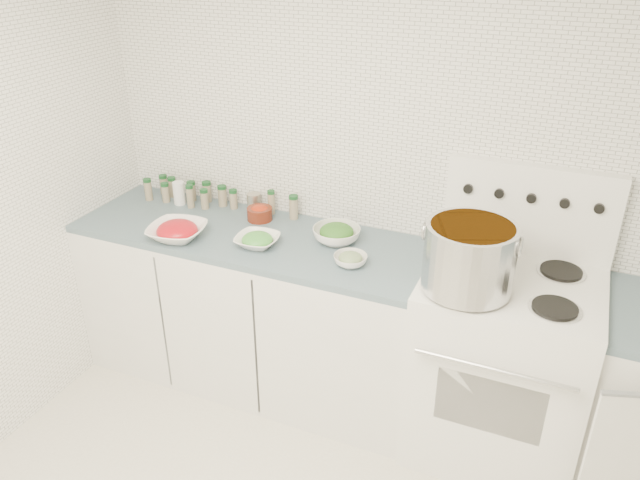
{
  "coord_description": "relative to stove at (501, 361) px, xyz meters",
  "views": [
    {
      "loc": [
        0.62,
        -1.27,
        2.32
      ],
      "look_at": [
        -0.42,
        1.14,
        0.97
      ],
      "focal_mm": 35.0,
      "sensor_mm": 36.0,
      "label": 1
    }
  ],
  "objects": [
    {
      "name": "tin_can",
      "position": [
        -1.42,
        0.26,
        0.45
      ],
      "size": [
        0.08,
        0.08,
        0.1
      ],
      "primitive_type": "cylinder",
      "rotation": [
        0.0,
        0.0,
        0.17
      ],
      "color": "#A9A08F",
      "rests_on": "counter_left"
    },
    {
      "name": "salt_canister",
      "position": [
        -1.85,
        0.17,
        0.47
      ],
      "size": [
        0.08,
        0.08,
        0.13
      ],
      "primitive_type": "cylinder",
      "rotation": [
        0.0,
        0.0,
        -0.41
      ],
      "color": "white",
      "rests_on": "counter_left"
    },
    {
      "name": "bowl_pepper",
      "position": [
        -1.34,
        0.17,
        0.44
      ],
      "size": [
        0.13,
        0.13,
        0.08
      ],
      "color": "#5D1E0F",
      "rests_on": "counter_left"
    },
    {
      "name": "bowl_zucchini",
      "position": [
        -0.72,
        -0.1,
        0.43
      ],
      "size": [
        0.19,
        0.19,
        0.06
      ],
      "color": "white",
      "rests_on": "counter_left"
    },
    {
      "name": "bowl_broccoli",
      "position": [
        -0.87,
        0.09,
        0.45
      ],
      "size": [
        0.29,
        0.29,
        0.09
      ],
      "color": "white",
      "rests_on": "counter_left"
    },
    {
      "name": "stock_pot",
      "position": [
        -0.18,
        -0.17,
        0.6
      ],
      "size": [
        0.4,
        0.38,
        0.29
      ],
      "rotation": [
        0.0,
        0.0,
        0.28
      ],
      "color": "silver",
      "rests_on": "stove"
    },
    {
      "name": "stove",
      "position": [
        0.0,
        0.0,
        0.0
      ],
      "size": [
        0.76,
        0.7,
        1.36
      ],
      "color": "white",
      "rests_on": "ground"
    },
    {
      "name": "spice_cluster",
      "position": [
        -1.7,
        0.23,
        0.46
      ],
      "size": [
        0.91,
        0.16,
        0.13
      ],
      "color": "gray",
      "rests_on": "counter_left"
    },
    {
      "name": "counter_left",
      "position": [
        -1.3,
        0.0,
        -0.05
      ],
      "size": [
        1.85,
        0.62,
        0.9
      ],
      "color": "white",
      "rests_on": "ground"
    },
    {
      "name": "bowl_tomato",
      "position": [
        -1.61,
        -0.19,
        0.44
      ],
      "size": [
        0.32,
        0.32,
        0.09
      ],
      "color": "white",
      "rests_on": "counter_left"
    },
    {
      "name": "room_walls",
      "position": [
        -0.48,
        -1.19,
        1.06
      ],
      "size": [
        3.54,
        3.04,
        2.52
      ],
      "color": "white",
      "rests_on": "ground"
    },
    {
      "name": "bowl_snowpea",
      "position": [
        -1.21,
        -0.1,
        0.43
      ],
      "size": [
        0.22,
        0.22,
        0.07
      ],
      "color": "white",
      "rests_on": "counter_left"
    }
  ]
}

